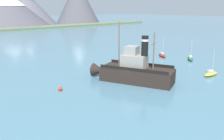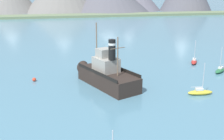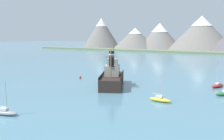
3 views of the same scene
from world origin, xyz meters
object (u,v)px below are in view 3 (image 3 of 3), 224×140
object	(u,v)px
old_tugboat	(112,78)
sailboat_yellow	(160,99)
sailboat_red	(218,86)
sailboat_grey	(5,112)
mooring_buoy	(80,77)

from	to	relation	value
old_tugboat	sailboat_yellow	bearing A→B (deg)	-29.07
sailboat_red	sailboat_yellow	world-z (taller)	same
old_tugboat	sailboat_red	bearing A→B (deg)	24.33
old_tugboat	sailboat_grey	xyz separation A→B (m)	(-4.13, -24.00, -1.40)
sailboat_red	mooring_buoy	size ratio (longest dim) A/B	7.56
sailboat_red	sailboat_yellow	distance (m)	18.15
old_tugboat	sailboat_grey	bearing A→B (deg)	-99.77
old_tugboat	sailboat_red	xyz separation A→B (m)	(20.54, 9.28, -1.40)
sailboat_red	sailboat_grey	bearing A→B (deg)	-126.55
mooring_buoy	sailboat_grey	bearing A→B (deg)	-75.07
mooring_buoy	old_tugboat	bearing A→B (deg)	-19.48
sailboat_grey	sailboat_yellow	size ratio (longest dim) A/B	1.00
old_tugboat	sailboat_red	size ratio (longest dim) A/B	2.97
sailboat_red	sailboat_yellow	bearing A→B (deg)	-114.59
sailboat_yellow	old_tugboat	bearing A→B (deg)	150.93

